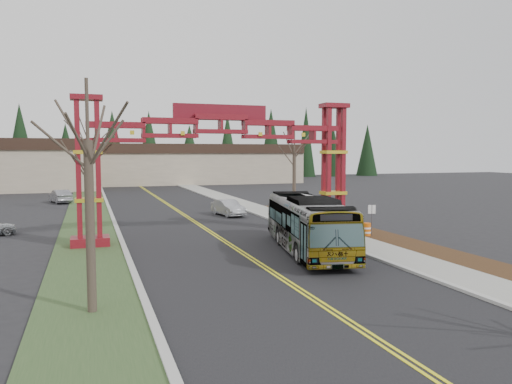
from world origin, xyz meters
name	(u,v)px	position (x,y,z in m)	size (l,w,h in m)	color
ground	(372,337)	(0.00, 0.00, 0.00)	(200.00, 200.00, 0.00)	black
road	(198,224)	(0.00, 25.00, 0.01)	(12.00, 110.00, 0.02)	black
lane_line_left	(197,224)	(-0.12, 25.00, 0.03)	(0.12, 100.00, 0.01)	yellow
lane_line_right	(200,224)	(0.12, 25.00, 0.03)	(0.12, 100.00, 0.01)	yellow
curb_right	(272,220)	(6.15, 25.00, 0.07)	(0.30, 110.00, 0.15)	#B0B0AA
sidewalk_right	(289,219)	(7.60, 25.00, 0.08)	(2.60, 110.00, 0.14)	gray
landscape_strip	(435,252)	(10.20, 10.00, 0.06)	(2.60, 50.00, 0.12)	#321E10
grass_median	(90,229)	(-8.00, 25.00, 0.04)	(4.00, 110.00, 0.08)	#314A25
curb_left	(116,227)	(-6.15, 25.00, 0.07)	(0.30, 110.00, 0.15)	#B0B0AA
gateway_arch	(221,146)	(0.00, 18.00, 5.98)	(18.20, 1.60, 8.90)	maroon
retail_building_east	(189,163)	(10.00, 79.95, 3.51)	(38.00, 20.30, 7.00)	tan
conifer_treeline	(130,148)	(0.25, 92.00, 6.49)	(116.10, 5.60, 13.00)	black
transit_bus	(308,224)	(3.58, 12.51, 1.58)	(2.65, 11.32, 3.15)	#979A9E
silver_sedan	(228,208)	(3.60, 29.33, 0.71)	(1.51, 4.33, 1.43)	#A5A8AD
parked_car_far_a	(60,196)	(-11.00, 46.02, 0.73)	(1.55, 4.45, 1.47)	#929399
bare_tree_median_near	(88,142)	(-8.00, 5.07, 5.95)	(3.16, 3.16, 8.08)	#382D26
bare_tree_median_mid	(88,164)	(-8.00, 18.16, 4.90)	(3.07, 3.07, 6.96)	#382D26
bare_tree_median_far	(87,139)	(-8.00, 36.59, 6.85)	(3.47, 3.47, 9.20)	#382D26
bare_tree_right_far	(294,154)	(10.00, 29.57, 5.46)	(3.30, 3.30, 7.67)	#382D26
street_sign	(372,214)	(9.68, 15.72, 1.53)	(0.47, 0.19, 2.12)	#3F3F44
barrel_south	(367,230)	(9.28, 15.65, 0.48)	(0.52, 0.52, 0.95)	#DE5D0C
barrel_mid	(333,220)	(9.44, 20.70, 0.50)	(0.54, 0.54, 1.01)	#DE5D0C
barrel_north	(324,219)	(8.90, 21.21, 0.52)	(0.56, 0.56, 1.03)	#DE5D0C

